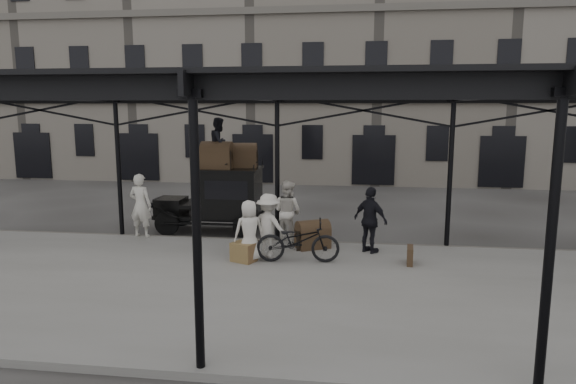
% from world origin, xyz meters
% --- Properties ---
extents(ground, '(120.00, 120.00, 0.00)m').
position_xyz_m(ground, '(0.00, 0.00, 0.00)').
color(ground, '#383533').
rests_on(ground, ground).
extents(platform, '(28.00, 8.00, 0.15)m').
position_xyz_m(platform, '(0.00, -2.00, 0.07)').
color(platform, slate).
rests_on(platform, ground).
extents(canopy, '(22.50, 9.00, 4.74)m').
position_xyz_m(canopy, '(0.00, -1.72, 4.60)').
color(canopy, black).
rests_on(canopy, ground).
extents(building_frontage, '(64.00, 8.00, 14.00)m').
position_xyz_m(building_frontage, '(0.00, 18.00, 7.00)').
color(building_frontage, slate).
rests_on(building_frontage, ground).
extents(taxi, '(3.65, 1.55, 2.18)m').
position_xyz_m(taxi, '(-2.05, 3.28, 1.20)').
color(taxi, black).
rests_on(taxi, ground).
extents(porter_left, '(0.77, 0.56, 1.98)m').
position_xyz_m(porter_left, '(-4.25, 1.80, 1.14)').
color(porter_left, beige).
rests_on(porter_left, platform).
extents(porter_midleft, '(1.13, 1.07, 1.85)m').
position_xyz_m(porter_midleft, '(0.34, 1.80, 1.08)').
color(porter_midleft, beige).
rests_on(porter_midleft, platform).
extents(porter_centre, '(0.93, 0.80, 1.62)m').
position_xyz_m(porter_centre, '(-0.40, -0.22, 0.96)').
color(porter_centre, beige).
rests_on(porter_centre, platform).
extents(porter_official, '(1.13, 1.02, 1.84)m').
position_xyz_m(porter_official, '(2.76, 0.98, 1.07)').
color(porter_official, black).
rests_on(porter_official, platform).
extents(porter_right, '(1.29, 1.01, 1.75)m').
position_xyz_m(porter_right, '(0.07, 0.05, 1.03)').
color(porter_right, beige).
rests_on(porter_right, platform).
extents(bicycle, '(2.22, 0.95, 1.14)m').
position_xyz_m(bicycle, '(0.88, -0.16, 0.72)').
color(bicycle, black).
rests_on(bicycle, platform).
extents(porter_roof, '(0.71, 0.86, 1.63)m').
position_xyz_m(porter_roof, '(-2.08, 3.18, 3.00)').
color(porter_roof, black).
rests_on(porter_roof, taxi).
extents(steamer_trunk_roof_near, '(1.01, 0.63, 0.73)m').
position_xyz_m(steamer_trunk_roof_near, '(-2.13, 3.03, 2.54)').
color(steamer_trunk_roof_near, '#3F291D').
rests_on(steamer_trunk_roof_near, taxi).
extents(steamer_trunk_roof_far, '(0.96, 0.65, 0.67)m').
position_xyz_m(steamer_trunk_roof_far, '(-1.38, 3.48, 2.51)').
color(steamer_trunk_roof_far, '#3F291D').
rests_on(steamer_trunk_roof_far, taxi).
extents(steamer_trunk_platform, '(1.08, 0.93, 0.68)m').
position_xyz_m(steamer_trunk_platform, '(1.14, 1.23, 0.49)').
color(steamer_trunk_platform, '#3F291D').
rests_on(steamer_trunk_platform, platform).
extents(wicker_hamper, '(0.73, 0.65, 0.50)m').
position_xyz_m(wicker_hamper, '(-0.53, -0.30, 0.40)').
color(wicker_hamper, olive).
rests_on(wicker_hamper, platform).
extents(suitcase_upright, '(0.20, 0.61, 0.45)m').
position_xyz_m(suitcase_upright, '(3.76, 0.06, 0.38)').
color(suitcase_upright, '#3F291D').
rests_on(suitcase_upright, platform).
extents(suitcase_flat, '(0.61, 0.35, 0.40)m').
position_xyz_m(suitcase_flat, '(-0.53, 0.23, 0.35)').
color(suitcase_flat, '#3F291D').
rests_on(suitcase_flat, platform).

